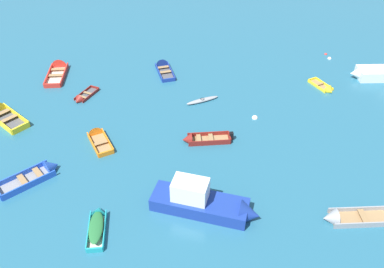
{
  "coord_description": "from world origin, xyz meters",
  "views": [
    {
      "loc": [
        0.76,
        -5.86,
        19.14
      ],
      "look_at": [
        0.0,
        18.45,
        0.15
      ],
      "focal_mm": 37.46,
      "sensor_mm": 36.0,
      "label": 1
    }
  ],
  "objects_px": {
    "rowboat_blue_outer_right": "(41,173)",
    "rowboat_red_midfield_left": "(59,68)",
    "mooring_buoy_outer_edge": "(255,118)",
    "rowboat_maroon_outer_left": "(198,139)",
    "rowboat_grey_near_left": "(344,218)",
    "motor_launch_deep_blue_far_left": "(206,203)",
    "rowboat_yellow_back_row_center": "(0,113)",
    "mooring_buoy_between_boats_left": "(326,54)",
    "rowboat_yellow_foreground_center": "(326,89)",
    "rowboat_maroon_near_right": "(81,99)",
    "rowboat_orange_center": "(97,136)",
    "rowboat_turquoise_far_right": "(97,223)",
    "mooring_buoy_near_foreground": "(329,59)",
    "kayak_grey_distant_center": "(202,100)",
    "rowboat_deep_blue_cluster_outer": "(163,67)"
  },
  "relations": [
    {
      "from": "rowboat_yellow_foreground_center",
      "to": "mooring_buoy_outer_edge",
      "type": "bearing_deg",
      "value": -146.28
    },
    {
      "from": "rowboat_yellow_foreground_center",
      "to": "rowboat_grey_near_left",
      "type": "bearing_deg",
      "value": -99.12
    },
    {
      "from": "kayak_grey_distant_center",
      "to": "mooring_buoy_outer_edge",
      "type": "bearing_deg",
      "value": -28.27
    },
    {
      "from": "rowboat_orange_center",
      "to": "rowboat_maroon_outer_left",
      "type": "distance_m",
      "value": 7.78
    },
    {
      "from": "rowboat_maroon_near_right",
      "to": "rowboat_maroon_outer_left",
      "type": "xyz_separation_m",
      "value": [
        10.33,
        -5.47,
        0.08
      ]
    },
    {
      "from": "motor_launch_deep_blue_far_left",
      "to": "rowboat_maroon_outer_left",
      "type": "bearing_deg",
      "value": 94.95
    },
    {
      "from": "rowboat_yellow_foreground_center",
      "to": "rowboat_maroon_outer_left",
      "type": "xyz_separation_m",
      "value": [
        -11.4,
        -7.75,
        0.08
      ]
    },
    {
      "from": "rowboat_red_midfield_left",
      "to": "rowboat_blue_outer_right",
      "type": "bearing_deg",
      "value": -78.08
    },
    {
      "from": "rowboat_deep_blue_cluster_outer",
      "to": "rowboat_maroon_outer_left",
      "type": "relative_size",
      "value": 1.03
    },
    {
      "from": "rowboat_maroon_near_right",
      "to": "rowboat_blue_outer_right",
      "type": "relative_size",
      "value": 0.72
    },
    {
      "from": "kayak_grey_distant_center",
      "to": "rowboat_orange_center",
      "type": "bearing_deg",
      "value": -146.19
    },
    {
      "from": "mooring_buoy_between_boats_left",
      "to": "rowboat_blue_outer_right",
      "type": "bearing_deg",
      "value": -141.5
    },
    {
      "from": "mooring_buoy_between_boats_left",
      "to": "rowboat_grey_near_left",
      "type": "bearing_deg",
      "value": -100.32
    },
    {
      "from": "mooring_buoy_near_foreground",
      "to": "rowboat_maroon_near_right",
      "type": "bearing_deg",
      "value": -160.3
    },
    {
      "from": "rowboat_yellow_foreground_center",
      "to": "motor_launch_deep_blue_far_left",
      "type": "bearing_deg",
      "value": -126.52
    },
    {
      "from": "rowboat_maroon_near_right",
      "to": "motor_launch_deep_blue_far_left",
      "type": "distance_m",
      "value": 16.48
    },
    {
      "from": "rowboat_yellow_back_row_center",
      "to": "mooring_buoy_between_boats_left",
      "type": "xyz_separation_m",
      "value": [
        29.41,
        11.94,
        -0.23
      ]
    },
    {
      "from": "mooring_buoy_outer_edge",
      "to": "rowboat_maroon_outer_left",
      "type": "bearing_deg",
      "value": -145.12
    },
    {
      "from": "rowboat_blue_outer_right",
      "to": "mooring_buoy_between_boats_left",
      "type": "xyz_separation_m",
      "value": [
        23.74,
        18.89,
        -0.22
      ]
    },
    {
      "from": "rowboat_blue_outer_right",
      "to": "rowboat_yellow_foreground_center",
      "type": "relative_size",
      "value": 1.45
    },
    {
      "from": "mooring_buoy_between_boats_left",
      "to": "rowboat_yellow_back_row_center",
      "type": "bearing_deg",
      "value": -157.9
    },
    {
      "from": "rowboat_grey_near_left",
      "to": "mooring_buoy_between_boats_left",
      "type": "xyz_separation_m",
      "value": [
        4.04,
        22.19,
        -0.19
      ]
    },
    {
      "from": "rowboat_orange_center",
      "to": "motor_launch_deep_blue_far_left",
      "type": "xyz_separation_m",
      "value": [
        8.37,
        -7.0,
        0.55
      ]
    },
    {
      "from": "rowboat_yellow_foreground_center",
      "to": "rowboat_maroon_outer_left",
      "type": "relative_size",
      "value": 0.71
    },
    {
      "from": "mooring_buoy_outer_edge",
      "to": "mooring_buoy_between_boats_left",
      "type": "height_order",
      "value": "mooring_buoy_outer_edge"
    },
    {
      "from": "rowboat_grey_near_left",
      "to": "rowboat_turquoise_far_right",
      "type": "distance_m",
      "value": 14.91
    },
    {
      "from": "rowboat_maroon_near_right",
      "to": "kayak_grey_distant_center",
      "type": "height_order",
      "value": "rowboat_maroon_near_right"
    },
    {
      "from": "rowboat_blue_outer_right",
      "to": "kayak_grey_distant_center",
      "type": "height_order",
      "value": "rowboat_blue_outer_right"
    },
    {
      "from": "rowboat_grey_near_left",
      "to": "motor_launch_deep_blue_far_left",
      "type": "distance_m",
      "value": 8.42
    },
    {
      "from": "rowboat_yellow_back_row_center",
      "to": "rowboat_orange_center",
      "type": "height_order",
      "value": "rowboat_yellow_back_row_center"
    },
    {
      "from": "rowboat_yellow_back_row_center",
      "to": "rowboat_blue_outer_right",
      "type": "bearing_deg",
      "value": -50.78
    },
    {
      "from": "mooring_buoy_outer_edge",
      "to": "rowboat_maroon_near_right",
      "type": "bearing_deg",
      "value": 171.24
    },
    {
      "from": "rowboat_maroon_near_right",
      "to": "rowboat_red_midfield_left",
      "type": "distance_m",
      "value": 6.23
    },
    {
      "from": "rowboat_red_midfield_left",
      "to": "motor_launch_deep_blue_far_left",
      "type": "bearing_deg",
      "value": -50.52
    },
    {
      "from": "motor_launch_deep_blue_far_left",
      "to": "mooring_buoy_near_foreground",
      "type": "relative_size",
      "value": 18.2
    },
    {
      "from": "kayak_grey_distant_center",
      "to": "rowboat_turquoise_far_right",
      "type": "bearing_deg",
      "value": -113.99
    },
    {
      "from": "rowboat_deep_blue_cluster_outer",
      "to": "mooring_buoy_between_boats_left",
      "type": "relative_size",
      "value": 13.24
    },
    {
      "from": "rowboat_maroon_near_right",
      "to": "rowboat_orange_center",
      "type": "bearing_deg",
      "value": -64.4
    },
    {
      "from": "rowboat_yellow_back_row_center",
      "to": "rowboat_maroon_near_right",
      "type": "distance_m",
      "value": 6.58
    },
    {
      "from": "kayak_grey_distant_center",
      "to": "rowboat_yellow_foreground_center",
      "type": "xyz_separation_m",
      "value": [
        11.17,
        2.24,
        -0.02
      ]
    },
    {
      "from": "rowboat_yellow_back_row_center",
      "to": "mooring_buoy_between_boats_left",
      "type": "height_order",
      "value": "rowboat_yellow_back_row_center"
    },
    {
      "from": "rowboat_red_midfield_left",
      "to": "mooring_buoy_near_foreground",
      "type": "bearing_deg",
      "value": 6.87
    },
    {
      "from": "rowboat_blue_outer_right",
      "to": "rowboat_red_midfield_left",
      "type": "bearing_deg",
      "value": 101.92
    },
    {
      "from": "rowboat_red_midfield_left",
      "to": "mooring_buoy_between_boats_left",
      "type": "bearing_deg",
      "value": 8.93
    },
    {
      "from": "rowboat_maroon_near_right",
      "to": "kayak_grey_distant_center",
      "type": "bearing_deg",
      "value": 0.18
    },
    {
      "from": "rowboat_red_midfield_left",
      "to": "mooring_buoy_near_foreground",
      "type": "relative_size",
      "value": 12.46
    },
    {
      "from": "mooring_buoy_outer_edge",
      "to": "rowboat_yellow_back_row_center",
      "type": "bearing_deg",
      "value": -179.28
    },
    {
      "from": "rowboat_turquoise_far_right",
      "to": "rowboat_red_midfield_left",
      "type": "distance_m",
      "value": 20.49
    },
    {
      "from": "rowboat_turquoise_far_right",
      "to": "mooring_buoy_between_boats_left",
      "type": "relative_size",
      "value": 10.79
    },
    {
      "from": "rowboat_deep_blue_cluster_outer",
      "to": "mooring_buoy_near_foreground",
      "type": "xyz_separation_m",
      "value": [
        16.92,
        2.49,
        -0.16
      ]
    }
  ]
}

